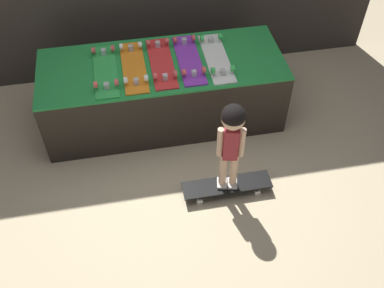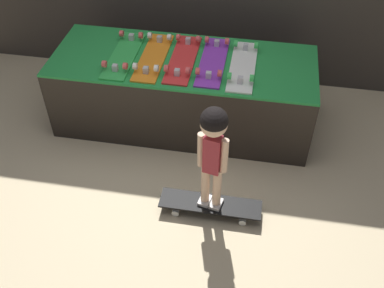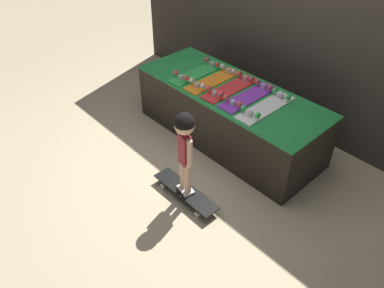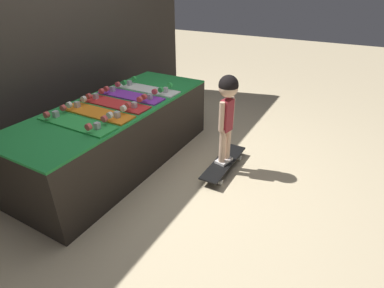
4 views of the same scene
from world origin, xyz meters
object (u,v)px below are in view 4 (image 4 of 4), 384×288
(skateboard_green_on_rack, at_px, (76,122))
(child, at_px, (227,104))
(skateboard_white_on_rack, at_px, (147,88))
(skateboard_orange_on_rack, at_px, (97,112))
(skateboard_purple_on_rack, at_px, (131,95))
(skateboard_red_on_rack, at_px, (115,103))
(skateboard_on_floor, at_px, (224,163))

(skateboard_green_on_rack, relative_size, child, 0.82)
(skateboard_green_on_rack, distance_m, skateboard_white_on_rack, 0.96)
(skateboard_orange_on_rack, relative_size, child, 0.82)
(skateboard_orange_on_rack, distance_m, child, 1.14)
(skateboard_orange_on_rack, bearing_deg, skateboard_purple_on_rack, 1.93)
(skateboard_orange_on_rack, height_order, child, child)
(skateboard_orange_on_rack, bearing_deg, skateboard_red_on_rack, 2.78)
(skateboard_on_floor, height_order, child, child)
(skateboard_green_on_rack, relative_size, skateboard_red_on_rack, 1.00)
(skateboard_green_on_rack, relative_size, skateboard_on_floor, 0.97)
(skateboard_green_on_rack, bearing_deg, skateboard_red_on_rack, 2.74)
(skateboard_orange_on_rack, xyz_separation_m, skateboard_red_on_rack, (0.24, 0.01, 0.00))
(skateboard_green_on_rack, height_order, skateboard_red_on_rack, same)
(skateboard_red_on_rack, distance_m, skateboard_white_on_rack, 0.48)
(skateboard_purple_on_rack, bearing_deg, skateboard_orange_on_rack, -178.07)
(skateboard_on_floor, distance_m, child, 0.62)
(skateboard_on_floor, relative_size, child, 0.85)
(skateboard_red_on_rack, relative_size, skateboard_white_on_rack, 1.00)
(child, bearing_deg, skateboard_on_floor, -33.63)
(skateboard_green_on_rack, bearing_deg, skateboard_on_floor, -47.93)
(skateboard_green_on_rack, relative_size, skateboard_purple_on_rack, 1.00)
(skateboard_green_on_rack, bearing_deg, skateboard_white_on_rack, 0.31)
(skateboard_green_on_rack, height_order, skateboard_on_floor, skateboard_green_on_rack)
(skateboard_purple_on_rack, relative_size, child, 0.82)
(child, bearing_deg, skateboard_red_on_rack, 122.57)
(skateboard_green_on_rack, distance_m, child, 1.28)
(skateboard_white_on_rack, relative_size, skateboard_on_floor, 0.97)
(skateboard_purple_on_rack, distance_m, skateboard_on_floor, 1.14)
(skateboard_purple_on_rack, xyz_separation_m, skateboard_on_floor, (0.14, -0.98, -0.58))
(skateboard_red_on_rack, xyz_separation_m, child, (0.38, -0.97, 0.04))
(skateboard_red_on_rack, bearing_deg, skateboard_orange_on_rack, -177.22)
(skateboard_purple_on_rack, relative_size, skateboard_on_floor, 0.97)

